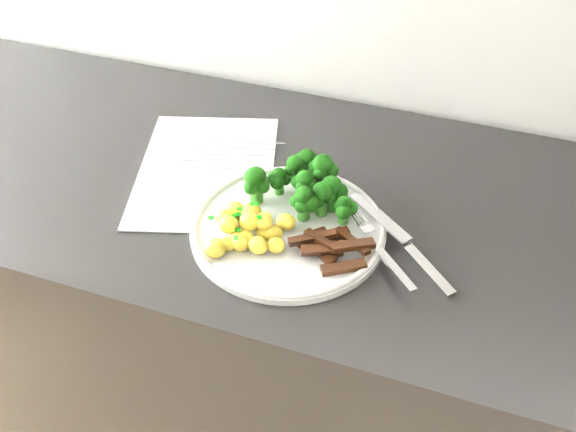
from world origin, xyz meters
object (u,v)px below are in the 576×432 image
fork (382,251)px  knife (412,253)px  broccoli (307,183)px  potatoes (247,228)px  counter (298,363)px  plate (288,227)px  beef_strips (330,246)px  recipe_paper (207,169)px

fork → knife: size_ratio=0.77×
broccoli → potatoes: broccoli is taller
counter → fork: size_ratio=16.42×
broccoli → potatoes: size_ratio=1.53×
plate → knife: (0.18, 0.01, 0.00)m
fork → beef_strips: bearing=-166.6°
counter → plate: plate is taller
broccoli → knife: broccoli is taller
recipe_paper → potatoes: (0.13, -0.13, 0.02)m
broccoli → fork: broccoli is taller
plate → fork: size_ratio=2.01×
knife → potatoes: bearing=-169.3°
plate → beef_strips: (0.07, -0.03, 0.01)m
recipe_paper → knife: 0.36m
beef_strips → fork: (0.07, 0.02, -0.00)m
plate → beef_strips: beef_strips is taller
potatoes → knife: (0.23, 0.04, -0.02)m
counter → potatoes: potatoes is taller
counter → recipe_paper: size_ratio=6.48×
beef_strips → knife: size_ratio=0.65×
recipe_paper → broccoli: broccoli is taller
counter → broccoli: size_ratio=13.03×
plate → potatoes: 0.06m
knife → fork: bearing=-152.3°
recipe_paper → potatoes: potatoes is taller
potatoes → knife: potatoes is taller
counter → potatoes: (-0.04, -0.12, 0.46)m
counter → fork: (0.15, -0.10, 0.45)m
counter → knife: size_ratio=12.72×
recipe_paper → knife: size_ratio=1.96×
broccoli → knife: size_ratio=0.98×
broccoli → beef_strips: 0.11m
plate → beef_strips: 0.08m
counter → broccoli: (0.01, -0.02, 0.48)m
knife → plate: bearing=-177.7°
counter → recipe_paper: recipe_paper is taller
counter → fork: bearing=-33.2°
fork → plate: bearing=174.6°
plate → broccoli: (0.01, 0.06, 0.04)m
beef_strips → plate: bearing=157.4°
recipe_paper → potatoes: bearing=-46.4°
plate → fork: bearing=-5.4°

